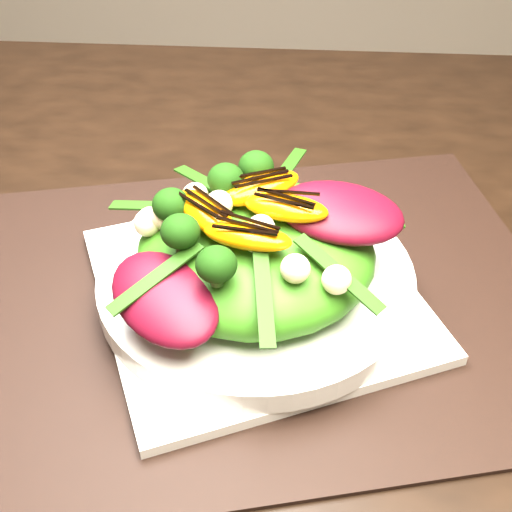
# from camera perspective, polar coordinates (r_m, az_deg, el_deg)

# --- Properties ---
(dining_table) EXTENTS (1.60, 0.90, 0.75)m
(dining_table) POSITION_cam_1_polar(r_m,az_deg,el_deg) (0.67, -15.02, -0.11)
(dining_table) COLOR black
(dining_table) RESTS_ON floor
(placemat) EXTENTS (0.57, 0.48, 0.00)m
(placemat) POSITION_cam_1_polar(r_m,az_deg,el_deg) (0.57, -0.00, -3.49)
(placemat) COLOR black
(placemat) RESTS_ON dining_table
(plate_base) EXTENTS (0.32, 0.32, 0.01)m
(plate_base) POSITION_cam_1_polar(r_m,az_deg,el_deg) (0.57, 0.00, -3.00)
(plate_base) COLOR silver
(plate_base) RESTS_ON placemat
(salad_bowl) EXTENTS (0.29, 0.29, 0.02)m
(salad_bowl) POSITION_cam_1_polar(r_m,az_deg,el_deg) (0.56, 0.00, -1.93)
(salad_bowl) COLOR silver
(salad_bowl) RESTS_ON plate_base
(lettuce_mound) EXTENTS (0.24, 0.24, 0.06)m
(lettuce_mound) POSITION_cam_1_polar(r_m,az_deg,el_deg) (0.54, 0.00, 0.41)
(lettuce_mound) COLOR #377515
(lettuce_mound) RESTS_ON salad_bowl
(radicchio_leaf) EXTENTS (0.10, 0.07, 0.02)m
(radicchio_leaf) POSITION_cam_1_polar(r_m,az_deg,el_deg) (0.53, 7.11, 3.63)
(radicchio_leaf) COLOR #460714
(radicchio_leaf) RESTS_ON lettuce_mound
(orange_segment) EXTENTS (0.07, 0.04, 0.02)m
(orange_segment) POSITION_cam_1_polar(r_m,az_deg,el_deg) (0.52, -0.09, 4.45)
(orange_segment) COLOR orange
(orange_segment) RESTS_ON lettuce_mound
(broccoli_floret) EXTENTS (0.04, 0.04, 0.04)m
(broccoli_floret) POSITION_cam_1_polar(r_m,az_deg,el_deg) (0.54, -6.40, 5.72)
(broccoli_floret) COLOR #123409
(broccoli_floret) RESTS_ON lettuce_mound
(macadamia_nut) EXTENTS (0.03, 0.03, 0.02)m
(macadamia_nut) POSITION_cam_1_polar(r_m,az_deg,el_deg) (0.49, 3.27, 1.95)
(macadamia_nut) COLOR beige
(macadamia_nut) RESTS_ON lettuce_mound
(balsamic_drizzle) EXTENTS (0.04, 0.01, 0.00)m
(balsamic_drizzle) POSITION_cam_1_polar(r_m,az_deg,el_deg) (0.52, -0.09, 5.30)
(balsamic_drizzle) COLOR black
(balsamic_drizzle) RESTS_ON orange_segment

